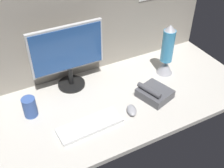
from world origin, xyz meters
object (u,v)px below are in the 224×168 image
Objects in this scene: keyboard at (90,125)px; lava_lamp at (167,54)px; monitor at (68,54)px; mouse at (132,110)px; desk_phone at (154,93)px; mug_ceramic_blue at (30,107)px.

lava_lamp is (68.23, 23.66, 14.51)cm from keyboard.
monitor is 52.46cm from mouse.
lava_lamp reaches higher than mouse.
keyboard is at bearing -174.31° from desk_phone.
mouse is (26.86, -0.89, 0.70)cm from keyboard.
desk_phone is at bearing 2.87° from keyboard.
lava_lamp is 1.60× the size of desk_phone.
mug_ceramic_blue reaches higher than mouse.
desk_phone is at bearing -15.13° from mug_ceramic_blue.
mug_ceramic_blue is 0.34× the size of lava_lamp.
mouse is 0.77× the size of mug_ceramic_blue.
lava_lamp is at bearing -0.50° from mug_ceramic_blue.
monitor is 4.91× the size of mouse.
keyboard is 36.72cm from mug_ceramic_blue.
desk_phone reaches higher than mouse.
mug_ceramic_blue is at bearing 164.87° from desk_phone.
keyboard is at bearing -42.35° from mug_ceramic_blue.
lava_lamp is (95.09, -0.82, 9.25)cm from mug_ceramic_blue.
monitor is 47.13cm from keyboard.
monitor is at bearing 27.64° from mug_ceramic_blue.
monitor reaches higher than lava_lamp.
mug_ceramic_blue is 0.54× the size of desk_phone.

